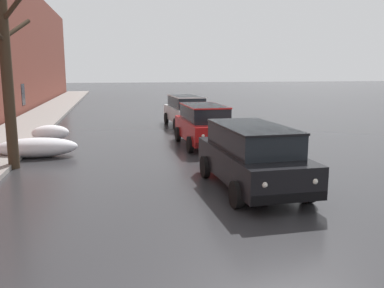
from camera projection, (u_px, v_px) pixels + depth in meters
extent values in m
cube|color=gray|center=(17.00, 133.00, 21.23)|extent=(2.99, 80.00, 0.16)
cube|color=black|center=(23.00, 94.00, 30.71)|extent=(0.08, 1.10, 1.60)
cube|color=black|center=(10.00, 91.00, 26.80)|extent=(0.08, 1.10, 1.60)
ellipsoid|color=white|center=(37.00, 147.00, 15.77)|extent=(3.07, 1.17, 0.75)
ellipsoid|color=white|center=(32.00, 150.00, 15.75)|extent=(0.70, 0.59, 0.59)
ellipsoid|color=white|center=(191.00, 107.00, 32.51)|extent=(2.62, 1.30, 0.74)
ellipsoid|color=white|center=(200.00, 109.00, 32.45)|extent=(0.48, 0.40, 0.40)
ellipsoid|color=white|center=(186.00, 108.00, 32.57)|extent=(0.77, 0.64, 0.64)
ellipsoid|color=white|center=(50.00, 133.00, 19.43)|extent=(1.72, 0.95, 0.74)
ellipsoid|color=white|center=(41.00, 136.00, 19.27)|extent=(0.61, 0.51, 0.51)
ellipsoid|color=white|center=(53.00, 136.00, 19.44)|extent=(0.53, 0.44, 0.44)
ellipsoid|color=white|center=(190.00, 105.00, 34.42)|extent=(2.37, 1.40, 0.68)
ellipsoid|color=white|center=(186.00, 107.00, 34.22)|extent=(0.49, 0.41, 0.41)
ellipsoid|color=white|center=(190.00, 106.00, 34.29)|extent=(0.81, 0.68, 0.68)
cylinder|color=#382B1E|center=(8.00, 85.00, 13.55)|extent=(0.36, 0.36, 5.70)
cylinder|color=#382B1E|center=(17.00, 29.00, 13.81)|extent=(0.75, 1.25, 0.79)
cube|color=black|center=(252.00, 163.00, 11.53)|extent=(2.10, 4.83, 0.80)
cube|color=black|center=(252.00, 137.00, 11.44)|extent=(1.77, 3.39, 0.68)
cube|color=black|center=(252.00, 126.00, 11.39)|extent=(1.81, 3.46, 0.06)
cube|color=black|center=(289.00, 198.00, 9.35)|extent=(1.88, 0.19, 0.22)
cube|color=black|center=(226.00, 156.00, 13.81)|extent=(1.88, 0.19, 0.22)
cylinder|color=black|center=(309.00, 189.00, 10.41)|extent=(0.21, 0.69, 0.68)
cylinder|color=black|center=(236.00, 195.00, 9.97)|extent=(0.21, 0.69, 0.68)
cylinder|color=black|center=(263.00, 164.00, 13.24)|extent=(0.21, 0.69, 0.68)
cylinder|color=black|center=(205.00, 167.00, 12.80)|extent=(0.21, 0.69, 0.68)
sphere|color=silver|center=(315.00, 181.00, 9.39)|extent=(0.14, 0.14, 0.14)
sphere|color=silver|center=(265.00, 185.00, 9.12)|extent=(0.14, 0.14, 0.14)
cube|color=red|center=(204.00, 129.00, 18.01)|extent=(1.91, 4.50, 0.80)
cube|color=black|center=(204.00, 113.00, 17.91)|extent=(1.63, 3.16, 0.68)
cube|color=red|center=(204.00, 106.00, 17.86)|extent=(1.66, 3.22, 0.06)
cube|color=#520B0B|center=(217.00, 144.00, 15.96)|extent=(1.78, 0.16, 0.22)
cube|color=#520B0B|center=(193.00, 129.00, 20.15)|extent=(1.78, 0.16, 0.22)
cylinder|color=black|center=(233.00, 143.00, 16.94)|extent=(0.20, 0.68, 0.68)
cylinder|color=black|center=(190.00, 145.00, 16.56)|extent=(0.20, 0.68, 0.68)
cylinder|color=black|center=(216.00, 133.00, 19.60)|extent=(0.20, 0.68, 0.68)
cylinder|color=black|center=(178.00, 134.00, 19.22)|extent=(0.20, 0.68, 0.68)
sphere|color=silver|center=(232.00, 135.00, 15.99)|extent=(0.14, 0.14, 0.14)
sphere|color=silver|center=(203.00, 136.00, 15.75)|extent=(0.14, 0.14, 0.14)
cube|color=silver|center=(186.00, 114.00, 24.16)|extent=(2.06, 4.80, 0.80)
cube|color=black|center=(186.00, 101.00, 24.07)|extent=(1.73, 3.38, 0.68)
cube|color=silver|center=(186.00, 96.00, 24.01)|extent=(1.77, 3.44, 0.06)
cube|color=slate|center=(196.00, 124.00, 22.01)|extent=(1.79, 0.21, 0.22)
cube|color=slate|center=(178.00, 115.00, 26.41)|extent=(1.79, 0.21, 0.22)
cylinder|color=black|center=(208.00, 123.00, 23.06)|extent=(0.21, 0.69, 0.68)
cylinder|color=black|center=(176.00, 124.00, 22.62)|extent=(0.21, 0.69, 0.68)
cylinder|color=black|center=(195.00, 117.00, 25.85)|extent=(0.21, 0.69, 0.68)
cylinder|color=black|center=(166.00, 118.00, 25.41)|extent=(0.21, 0.69, 0.68)
sphere|color=silver|center=(206.00, 117.00, 22.05)|extent=(0.14, 0.14, 0.14)
sphere|color=silver|center=(185.00, 117.00, 21.77)|extent=(0.14, 0.14, 0.14)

